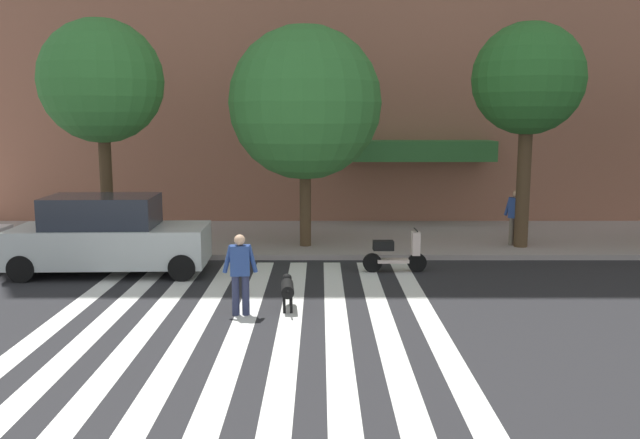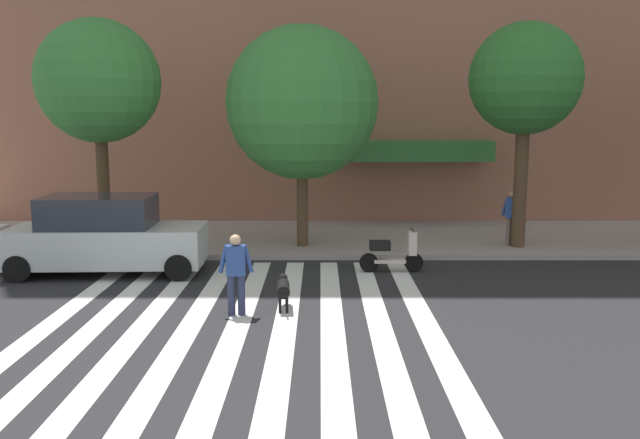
{
  "view_description": "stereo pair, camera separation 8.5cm",
  "coord_description": "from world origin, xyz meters",
  "px_view_note": "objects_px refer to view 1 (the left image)",
  "views": [
    {
      "loc": [
        2.9,
        -4.09,
        3.93
      ],
      "look_at": [
        2.92,
        9.2,
        1.85
      ],
      "focal_mm": 37.03,
      "sensor_mm": 36.0,
      "label": 1
    },
    {
      "loc": [
        2.98,
        -4.09,
        3.93
      ],
      "look_at": [
        2.92,
        9.2,
        1.85
      ],
      "focal_mm": 37.03,
      "sensor_mm": 36.0,
      "label": 2
    }
  ],
  "objects_px": {
    "parked_car_behind_first": "(108,236)",
    "street_tree_middle": "(304,103)",
    "pedestrian_dog_walker": "(239,270)",
    "dog_on_leash": "(286,288)",
    "pedestrian_bystander": "(514,214)",
    "street_tree_nearest": "(100,82)",
    "street_tree_further": "(527,81)",
    "parked_scooter": "(394,253)"
  },
  "relations": [
    {
      "from": "parked_car_behind_first",
      "to": "street_tree_middle",
      "type": "bearing_deg",
      "value": 30.18
    },
    {
      "from": "pedestrian_dog_walker",
      "to": "dog_on_leash",
      "type": "height_order",
      "value": "pedestrian_dog_walker"
    },
    {
      "from": "dog_on_leash",
      "to": "pedestrian_bystander",
      "type": "height_order",
      "value": "pedestrian_bystander"
    },
    {
      "from": "street_tree_nearest",
      "to": "street_tree_further",
      "type": "bearing_deg",
      "value": 0.97
    },
    {
      "from": "street_tree_further",
      "to": "pedestrian_bystander",
      "type": "distance_m",
      "value": 3.87
    },
    {
      "from": "parked_car_behind_first",
      "to": "street_tree_further",
      "type": "distance_m",
      "value": 12.2
    },
    {
      "from": "parked_car_behind_first",
      "to": "street_tree_further",
      "type": "bearing_deg",
      "value": 13.53
    },
    {
      "from": "street_tree_nearest",
      "to": "pedestrian_dog_walker",
      "type": "relative_size",
      "value": 3.96
    },
    {
      "from": "parked_scooter",
      "to": "street_tree_further",
      "type": "distance_m",
      "value": 6.51
    },
    {
      "from": "parked_car_behind_first",
      "to": "parked_scooter",
      "type": "bearing_deg",
      "value": 1.02
    },
    {
      "from": "street_tree_nearest",
      "to": "pedestrian_dog_walker",
      "type": "distance_m",
      "value": 8.56
    },
    {
      "from": "street_tree_nearest",
      "to": "parked_car_behind_first",
      "type": "bearing_deg",
      "value": -72.11
    },
    {
      "from": "pedestrian_bystander",
      "to": "pedestrian_dog_walker",
      "type": "bearing_deg",
      "value": -138.67
    },
    {
      "from": "dog_on_leash",
      "to": "street_tree_further",
      "type": "bearing_deg",
      "value": 41.67
    },
    {
      "from": "parked_scooter",
      "to": "pedestrian_dog_walker",
      "type": "bearing_deg",
      "value": -133.29
    },
    {
      "from": "pedestrian_dog_walker",
      "to": "pedestrian_bystander",
      "type": "bearing_deg",
      "value": 41.33
    },
    {
      "from": "parked_car_behind_first",
      "to": "pedestrian_bystander",
      "type": "bearing_deg",
      "value": 14.55
    },
    {
      "from": "parked_car_behind_first",
      "to": "street_tree_middle",
      "type": "relative_size",
      "value": 0.76
    },
    {
      "from": "dog_on_leash",
      "to": "street_tree_nearest",
      "type": "bearing_deg",
      "value": 134.03
    },
    {
      "from": "dog_on_leash",
      "to": "pedestrian_bystander",
      "type": "distance_m",
      "value": 8.84
    },
    {
      "from": "parked_car_behind_first",
      "to": "street_tree_nearest",
      "type": "xyz_separation_m",
      "value": [
        -0.81,
        2.5,
        3.93
      ]
    },
    {
      "from": "parked_scooter",
      "to": "pedestrian_bystander",
      "type": "bearing_deg",
      "value": 35.52
    },
    {
      "from": "street_tree_nearest",
      "to": "pedestrian_bystander",
      "type": "height_order",
      "value": "street_tree_nearest"
    },
    {
      "from": "parked_car_behind_first",
      "to": "street_tree_nearest",
      "type": "height_order",
      "value": "street_tree_nearest"
    },
    {
      "from": "street_tree_middle",
      "to": "dog_on_leash",
      "type": "bearing_deg",
      "value": -92.3
    },
    {
      "from": "street_tree_nearest",
      "to": "street_tree_middle",
      "type": "height_order",
      "value": "street_tree_nearest"
    },
    {
      "from": "street_tree_nearest",
      "to": "pedestrian_dog_walker",
      "type": "xyz_separation_m",
      "value": [
        4.54,
        -6.08,
        -3.95
      ]
    },
    {
      "from": "parked_scooter",
      "to": "pedestrian_bystander",
      "type": "distance_m",
      "value": 4.77
    },
    {
      "from": "parked_car_behind_first",
      "to": "parked_scooter",
      "type": "height_order",
      "value": "parked_car_behind_first"
    },
    {
      "from": "street_tree_middle",
      "to": "parked_car_behind_first",
      "type": "bearing_deg",
      "value": -149.82
    },
    {
      "from": "street_tree_further",
      "to": "street_tree_nearest",
      "type": "bearing_deg",
      "value": -179.03
    },
    {
      "from": "dog_on_leash",
      "to": "pedestrian_bystander",
      "type": "bearing_deg",
      "value": 43.11
    },
    {
      "from": "parked_car_behind_first",
      "to": "street_tree_middle",
      "type": "height_order",
      "value": "street_tree_middle"
    },
    {
      "from": "street_tree_further",
      "to": "pedestrian_dog_walker",
      "type": "xyz_separation_m",
      "value": [
        -7.48,
        -6.28,
        -4.01
      ]
    },
    {
      "from": "street_tree_nearest",
      "to": "pedestrian_bystander",
      "type": "distance_m",
      "value": 12.49
    },
    {
      "from": "street_tree_middle",
      "to": "street_tree_nearest",
      "type": "bearing_deg",
      "value": -176.5
    },
    {
      "from": "street_tree_middle",
      "to": "pedestrian_bystander",
      "type": "height_order",
      "value": "street_tree_middle"
    },
    {
      "from": "street_tree_further",
      "to": "pedestrian_dog_walker",
      "type": "relative_size",
      "value": 3.92
    },
    {
      "from": "pedestrian_dog_walker",
      "to": "pedestrian_bystander",
      "type": "xyz_separation_m",
      "value": [
        7.35,
        6.46,
        0.15
      ]
    },
    {
      "from": "street_tree_further",
      "to": "dog_on_leash",
      "type": "height_order",
      "value": "street_tree_further"
    },
    {
      "from": "parked_scooter",
      "to": "street_tree_nearest",
      "type": "xyz_separation_m",
      "value": [
        -8.04,
        2.37,
        4.4
      ]
    },
    {
      "from": "parked_scooter",
      "to": "street_tree_nearest",
      "type": "distance_m",
      "value": 9.47
    }
  ]
}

